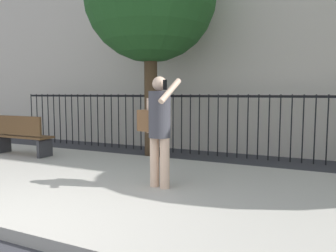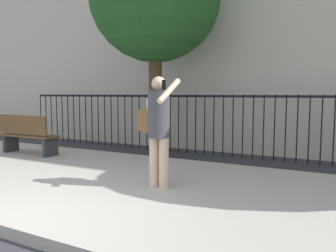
# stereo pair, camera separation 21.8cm
# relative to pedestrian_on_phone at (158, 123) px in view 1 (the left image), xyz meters

# --- Properties ---
(ground_plane) EXTENTS (60.00, 60.00, 0.00)m
(ground_plane) POSITION_rel_pedestrian_on_phone_xyz_m (-0.84, -2.18, -1.16)
(ground_plane) COLOR #333338
(sidewalk) EXTENTS (28.00, 4.40, 0.15)m
(sidewalk) POSITION_rel_pedestrian_on_phone_xyz_m (-0.84, 0.02, -1.08)
(sidewalk) COLOR #B2ADA3
(sidewalk) RESTS_ON ground
(iron_fence) EXTENTS (12.03, 0.04, 1.60)m
(iron_fence) POSITION_rel_pedestrian_on_phone_xyz_m (-0.84, 3.72, -0.14)
(iron_fence) COLOR black
(iron_fence) RESTS_ON ground
(pedestrian_on_phone) EXTENTS (0.69, 0.51, 1.73)m
(pedestrian_on_phone) POSITION_rel_pedestrian_on_phone_xyz_m (0.00, 0.00, 0.00)
(pedestrian_on_phone) COLOR beige
(pedestrian_on_phone) RESTS_ON sidewalk
(street_bench) EXTENTS (1.60, 0.45, 0.95)m
(street_bench) POSITION_rel_pedestrian_on_phone_xyz_m (-4.22, 0.99, -0.51)
(street_bench) COLOR brown
(street_bench) RESTS_ON sidewalk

